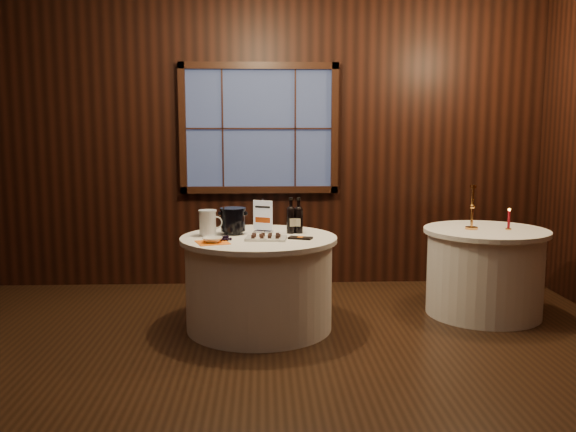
{
  "coord_description": "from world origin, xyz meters",
  "views": [
    {
      "loc": [
        0.03,
        -3.91,
        1.63
      ],
      "look_at": [
        0.24,
        0.9,
        0.95
      ],
      "focal_mm": 38.0,
      "sensor_mm": 36.0,
      "label": 1
    }
  ],
  "objects_px": {
    "ice_bucket": "(233,220)",
    "main_table": "(259,282)",
    "chocolate_box": "(300,238)",
    "grape_bunch": "(225,239)",
    "chocolate_plate": "(266,237)",
    "cracker_bowl": "(213,240)",
    "brass_candlestick": "(472,213)",
    "glass_pitcher": "(208,223)",
    "port_bottle_left": "(291,218)",
    "port_bottle_right": "(299,218)",
    "side_table": "(484,271)",
    "red_candle": "(509,221)",
    "sign_stand": "(263,221)"
  },
  "relations": [
    {
      "from": "grape_bunch",
      "to": "side_table",
      "type": "bearing_deg",
      "value": 12.23
    },
    {
      "from": "port_bottle_right",
      "to": "chocolate_box",
      "type": "xyz_separation_m",
      "value": [
        -0.0,
        -0.28,
        -0.12
      ]
    },
    {
      "from": "glass_pitcher",
      "to": "grape_bunch",
      "type": "bearing_deg",
      "value": -56.63
    },
    {
      "from": "port_bottle_left",
      "to": "ice_bucket",
      "type": "relative_size",
      "value": 1.37
    },
    {
      "from": "sign_stand",
      "to": "ice_bucket",
      "type": "height_order",
      "value": "sign_stand"
    },
    {
      "from": "side_table",
      "to": "chocolate_plate",
      "type": "relative_size",
      "value": 3.14
    },
    {
      "from": "ice_bucket",
      "to": "brass_candlestick",
      "type": "distance_m",
      "value": 2.09
    },
    {
      "from": "port_bottle_left",
      "to": "port_bottle_right",
      "type": "relative_size",
      "value": 1.01
    },
    {
      "from": "port_bottle_left",
      "to": "cracker_bowl",
      "type": "bearing_deg",
      "value": -168.65
    },
    {
      "from": "main_table",
      "to": "ice_bucket",
      "type": "relative_size",
      "value": 5.8
    },
    {
      "from": "glass_pitcher",
      "to": "ice_bucket",
      "type": "bearing_deg",
      "value": 21.66
    },
    {
      "from": "main_table",
      "to": "chocolate_box",
      "type": "bearing_deg",
      "value": -20.13
    },
    {
      "from": "main_table",
      "to": "chocolate_plate",
      "type": "xyz_separation_m",
      "value": [
        0.06,
        -0.14,
        0.4
      ]
    },
    {
      "from": "port_bottle_left",
      "to": "ice_bucket",
      "type": "height_order",
      "value": "port_bottle_left"
    },
    {
      "from": "chocolate_box",
      "to": "grape_bunch",
      "type": "bearing_deg",
      "value": -153.74
    },
    {
      "from": "port_bottle_right",
      "to": "red_candle",
      "type": "xyz_separation_m",
      "value": [
        1.84,
        0.1,
        -0.06
      ]
    },
    {
      "from": "chocolate_box",
      "to": "brass_candlestick",
      "type": "relative_size",
      "value": 0.47
    },
    {
      "from": "main_table",
      "to": "grape_bunch",
      "type": "height_order",
      "value": "grape_bunch"
    },
    {
      "from": "chocolate_box",
      "to": "cracker_bowl",
      "type": "relative_size",
      "value": 1.2
    },
    {
      "from": "sign_stand",
      "to": "glass_pitcher",
      "type": "height_order",
      "value": "sign_stand"
    },
    {
      "from": "main_table",
      "to": "grape_bunch",
      "type": "xyz_separation_m",
      "value": [
        -0.26,
        -0.19,
        0.4
      ]
    },
    {
      "from": "side_table",
      "to": "port_bottle_right",
      "type": "height_order",
      "value": "port_bottle_right"
    },
    {
      "from": "ice_bucket",
      "to": "port_bottle_right",
      "type": "bearing_deg",
      "value": 2.49
    },
    {
      "from": "port_bottle_left",
      "to": "chocolate_box",
      "type": "xyz_separation_m",
      "value": [
        0.06,
        -0.27,
        -0.12
      ]
    },
    {
      "from": "main_table",
      "to": "red_candle",
      "type": "height_order",
      "value": "red_candle"
    },
    {
      "from": "port_bottle_left",
      "to": "brass_candlestick",
      "type": "relative_size",
      "value": 0.77
    },
    {
      "from": "glass_pitcher",
      "to": "cracker_bowl",
      "type": "relative_size",
      "value": 1.38
    },
    {
      "from": "side_table",
      "to": "chocolate_box",
      "type": "relative_size",
      "value": 5.81
    },
    {
      "from": "chocolate_plate",
      "to": "brass_candlestick",
      "type": "relative_size",
      "value": 0.88
    },
    {
      "from": "main_table",
      "to": "sign_stand",
      "type": "bearing_deg",
      "value": 78.96
    },
    {
      "from": "side_table",
      "to": "chocolate_plate",
      "type": "xyz_separation_m",
      "value": [
        -1.94,
        -0.44,
        0.4
      ]
    },
    {
      "from": "cracker_bowl",
      "to": "port_bottle_right",
      "type": "bearing_deg",
      "value": 31.18
    },
    {
      "from": "main_table",
      "to": "cracker_bowl",
      "type": "xyz_separation_m",
      "value": [
        -0.36,
        -0.26,
        0.41
      ]
    },
    {
      "from": "main_table",
      "to": "grape_bunch",
      "type": "relative_size",
      "value": 7.95
    },
    {
      "from": "side_table",
      "to": "brass_candlestick",
      "type": "height_order",
      "value": "brass_candlestick"
    },
    {
      "from": "cracker_bowl",
      "to": "chocolate_box",
      "type": "bearing_deg",
      "value": 11.57
    },
    {
      "from": "ice_bucket",
      "to": "red_candle",
      "type": "xyz_separation_m",
      "value": [
        2.39,
        0.12,
        -0.04
      ]
    },
    {
      "from": "port_bottle_left",
      "to": "chocolate_plate",
      "type": "bearing_deg",
      "value": -148.33
    },
    {
      "from": "sign_stand",
      "to": "port_bottle_right",
      "type": "bearing_deg",
      "value": 16.37
    },
    {
      "from": "port_bottle_left",
      "to": "grape_bunch",
      "type": "relative_size",
      "value": 1.88
    },
    {
      "from": "sign_stand",
      "to": "ice_bucket",
      "type": "xyz_separation_m",
      "value": [
        -0.25,
        -0.07,
        0.02
      ]
    },
    {
      "from": "glass_pitcher",
      "to": "cracker_bowl",
      "type": "height_order",
      "value": "glass_pitcher"
    },
    {
      "from": "ice_bucket",
      "to": "glass_pitcher",
      "type": "bearing_deg",
      "value": -159.28
    },
    {
      "from": "ice_bucket",
      "to": "main_table",
      "type": "bearing_deg",
      "value": -31.35
    },
    {
      "from": "port_bottle_left",
      "to": "brass_candlestick",
      "type": "distance_m",
      "value": 1.6
    },
    {
      "from": "grape_bunch",
      "to": "glass_pitcher",
      "type": "relative_size",
      "value": 0.75
    },
    {
      "from": "sign_stand",
      "to": "red_candle",
      "type": "height_order",
      "value": "sign_stand"
    },
    {
      "from": "chocolate_box",
      "to": "brass_candlestick",
      "type": "bearing_deg",
      "value": 35.12
    },
    {
      "from": "chocolate_box",
      "to": "red_candle",
      "type": "height_order",
      "value": "red_candle"
    },
    {
      "from": "port_bottle_right",
      "to": "ice_bucket",
      "type": "height_order",
      "value": "port_bottle_right"
    }
  ]
}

